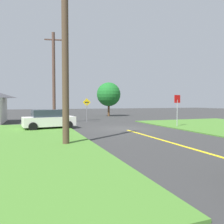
% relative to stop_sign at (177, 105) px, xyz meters
% --- Properties ---
extents(ground_plane, '(120.00, 120.00, 0.00)m').
position_rel_stop_sign_xyz_m(ground_plane, '(-5.06, 0.55, -2.00)').
color(ground_plane, '#333333').
extents(lane_stripe_center, '(0.20, 14.00, 0.01)m').
position_rel_stop_sign_xyz_m(lane_stripe_center, '(-5.06, -7.45, -1.99)').
color(lane_stripe_center, yellow).
rests_on(lane_stripe_center, ground).
extents(stop_sign, '(0.69, 0.16, 2.88)m').
position_rel_stop_sign_xyz_m(stop_sign, '(0.00, 0.00, 0.00)').
color(stop_sign, '#9EA0A8').
rests_on(stop_sign, ground).
extents(parked_car_near_building, '(4.33, 2.46, 1.62)m').
position_rel_stop_sign_xyz_m(parked_car_near_building, '(-10.93, 2.55, -1.20)').
color(parked_car_near_building, white).
rests_on(parked_car_near_building, ground).
extents(utility_pole_near, '(1.80, 0.35, 9.33)m').
position_rel_stop_sign_xyz_m(utility_pole_near, '(-10.57, -5.00, 2.75)').
color(utility_pole_near, '#4F3B2B').
rests_on(utility_pole_near, ground).
extents(utility_pole_mid, '(1.79, 0.44, 9.47)m').
position_rel_stop_sign_xyz_m(utility_pole_mid, '(-10.01, 7.33, 2.84)').
color(utility_pole_mid, brown).
rests_on(utility_pole_mid, ground).
extents(direction_sign, '(0.91, 0.08, 2.69)m').
position_rel_stop_sign_xyz_m(direction_sign, '(-6.37, 7.89, -0.33)').
color(direction_sign, slate).
rests_on(direction_sign, ground).
extents(oak_tree_left, '(3.83, 3.83, 5.45)m').
position_rel_stop_sign_xyz_m(oak_tree_left, '(-0.52, 17.21, 1.52)').
color(oak_tree_left, brown).
rests_on(oak_tree_left, ground).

